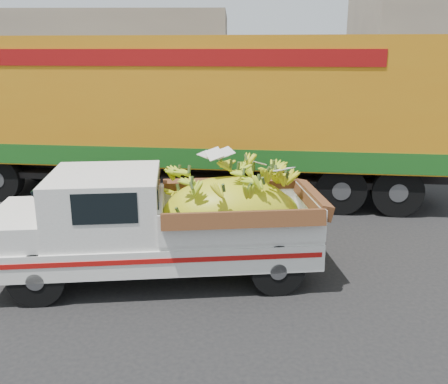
{
  "coord_description": "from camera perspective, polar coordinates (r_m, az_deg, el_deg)",
  "views": [
    {
      "loc": [
        1.28,
        -7.96,
        3.5
      ],
      "look_at": [
        1.14,
        0.11,
        1.2
      ],
      "focal_mm": 40.0,
      "sensor_mm": 36.0,
      "label": 1
    }
  ],
  "objects": [
    {
      "name": "ground",
      "position": [
        8.79,
        -7.55,
        -7.71
      ],
      "size": [
        100.0,
        100.0,
        0.0
      ],
      "primitive_type": "plane",
      "color": "black",
      "rests_on": "ground"
    },
    {
      "name": "curb",
      "position": [
        14.88,
        -3.99,
        2.57
      ],
      "size": [
        60.0,
        0.25,
        0.15
      ],
      "primitive_type": "cube",
      "color": "gray",
      "rests_on": "ground"
    },
    {
      "name": "sidewalk",
      "position": [
        16.92,
        -3.39,
        4.2
      ],
      "size": [
        60.0,
        4.0,
        0.14
      ],
      "primitive_type": "cube",
      "color": "gray",
      "rests_on": "ground"
    },
    {
      "name": "building_left",
      "position": [
        24.28,
        -22.03,
        12.44
      ],
      "size": [
        18.0,
        6.0,
        5.0
      ],
      "primitive_type": "cube",
      "color": "gray",
      "rests_on": "ground"
    },
    {
      "name": "pickup_truck",
      "position": [
        7.85,
        -4.89,
        -3.31
      ],
      "size": [
        5.08,
        2.34,
        1.72
      ],
      "rotation": [
        0.0,
        0.0,
        0.11
      ],
      "color": "black",
      "rests_on": "ground"
    },
    {
      "name": "semi_trailer",
      "position": [
        12.08,
        -3.61,
        9.33
      ],
      "size": [
        12.04,
        3.78,
        3.8
      ],
      "rotation": [
        0.0,
        0.0,
        -0.11
      ],
      "color": "black",
      "rests_on": "ground"
    }
  ]
}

